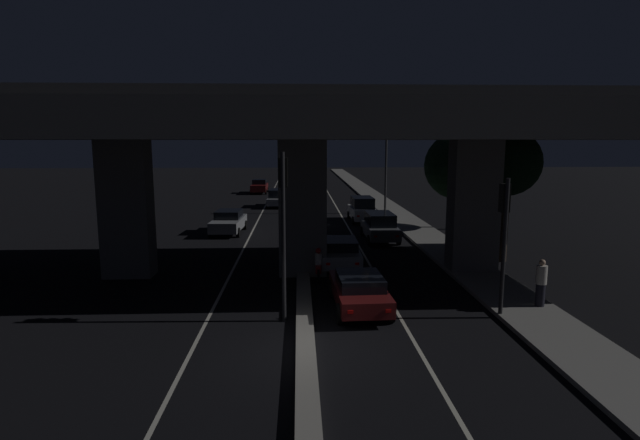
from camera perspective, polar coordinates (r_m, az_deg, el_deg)
The scene contains 22 objects.
ground_plane at distance 14.94m, azimuth -1.67°, elevation -14.61°, with size 200.00×200.00×0.00m, color black.
lane_line_left_inner at distance 49.15m, azimuth -6.09°, elevation 1.98°, with size 0.12×126.00×0.00m, color beige.
lane_line_right_inner at distance 49.18m, azimuth 1.58°, elevation 2.03°, with size 0.12×126.00×0.00m, color beige.
median_divider at distance 49.04m, azimuth -2.25°, elevation 2.15°, with size 0.56×126.00×0.24m, color gray.
sidewalk_right at distance 42.85m, azimuth 8.29°, elevation 1.01°, with size 2.43×126.00×0.16m, color gray.
elevated_overpass at distance 22.09m, azimuth -3.04°, elevation 10.14°, with size 36.78×10.78×8.39m.
traffic_light_left_of_median at distance 16.30m, azimuth -4.24°, elevation 1.39°, with size 0.30×0.49×5.65m.
traffic_light_right_of_median at distance 17.77m, azimuth 20.30°, elevation -0.35°, with size 0.30×0.49×4.79m.
street_lamp at distance 41.60m, azimuth 7.23°, elevation 7.36°, with size 1.96×0.32×8.25m.
car_dark_red_lead at distance 18.03m, azimuth 4.49°, elevation -8.00°, with size 2.03×4.32×1.33m.
car_silver_second at distance 24.10m, azimuth 2.23°, elevation -3.63°, with size 2.03×4.41×1.36m.
car_grey_third at distance 30.47m, azimuth 6.85°, elevation -0.72°, with size 1.97×4.42×1.69m.
car_white_fourth at distance 37.48m, azimuth 4.85°, elevation 1.24°, with size 1.95×4.17×1.85m.
car_silver_lead_oncoming at distance 33.19m, azimuth -10.41°, elevation -0.17°, with size 2.10×4.42×1.49m.
car_silver_second_oncoming at distance 45.98m, azimuth -4.77°, elevation 2.56°, with size 2.12×4.20×1.61m.
car_dark_red_third_oncoming at distance 58.13m, azimuth -6.94°, elevation 3.83°, with size 1.93×4.14×1.60m.
motorcycle_red_filtering_near at distance 21.80m, azimuth -0.19°, elevation -5.28°, with size 0.33×1.78×1.40m.
motorcycle_blue_filtering_mid at distance 27.83m, azimuth -0.22°, elevation -2.10°, with size 0.34×1.82×1.45m.
motorcycle_white_filtering_far at distance 35.54m, azimuth -0.59°, elevation 0.37°, with size 0.32×2.03×1.52m.
pedestrian_on_sidewalk at distance 19.50m, azimuth 23.94°, elevation -6.59°, with size 0.38×0.38×1.70m.
roadside_tree_kerbside_near at distance 26.15m, azimuth 20.63°, elevation 6.05°, with size 3.26×3.26×6.58m.
roadside_tree_kerbside_mid at distance 34.96m, azimuth 15.51°, elevation 5.98°, with size 4.52×4.52×6.60m.
Camera 1 is at (-0.17, -13.69, 5.99)m, focal length 28.00 mm.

